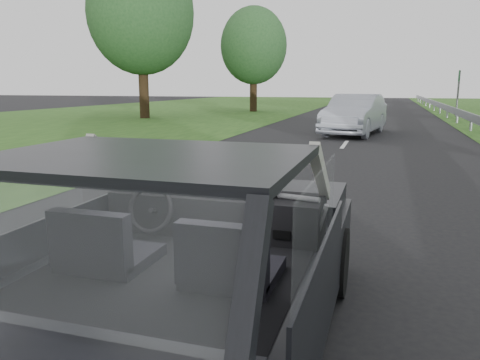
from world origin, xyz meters
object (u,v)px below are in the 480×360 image
Objects in this scene: subject_car at (183,257)px; highway_sign at (458,94)px; other_car at (355,114)px; cat at (250,183)px.

subject_car is 1.51× the size of highway_sign.
other_car reaches higher than subject_car.
other_car is (-0.20, 14.63, -0.35)m from cat.
cat is 0.14× the size of other_car.
subject_car is 0.89× the size of other_car.
highway_sign is at bearing 79.57° from subject_car.
highway_sign reaches higher than cat.
subject_car is at bearing -81.27° from other_car.
subject_car is 27.90m from highway_sign.
cat is at bearing -80.28° from other_car.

